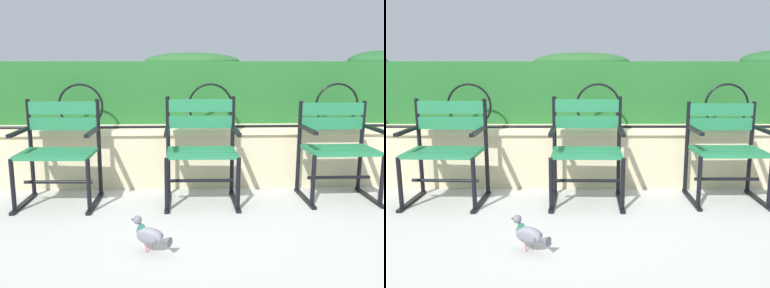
% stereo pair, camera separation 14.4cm
% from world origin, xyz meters
% --- Properties ---
extents(ground_plane, '(60.00, 60.00, 0.00)m').
position_xyz_m(ground_plane, '(0.00, 0.00, 0.00)').
color(ground_plane, '#B7B5AF').
extents(stone_wall, '(8.44, 0.41, 0.57)m').
position_xyz_m(stone_wall, '(0.00, 0.90, 0.29)').
color(stone_wall, beige).
rests_on(stone_wall, ground).
extents(iron_arch_fence, '(7.88, 0.02, 0.42)m').
position_xyz_m(iron_arch_fence, '(-0.33, 0.83, 0.74)').
color(iron_arch_fence, black).
rests_on(iron_arch_fence, stone_wall).
extents(hedge_row, '(8.27, 0.70, 0.73)m').
position_xyz_m(hedge_row, '(-0.01, 1.43, 0.90)').
color(hedge_row, '#236028').
rests_on(hedge_row, stone_wall).
extents(park_chair_left, '(0.66, 0.54, 0.87)m').
position_xyz_m(park_chair_left, '(-1.11, 0.40, 0.47)').
color(park_chair_left, '#237547').
rests_on(park_chair_left, ground).
extents(park_chair_centre, '(0.62, 0.53, 0.89)m').
position_xyz_m(park_chair_centre, '(0.09, 0.39, 0.47)').
color(park_chair_centre, '#237547').
rests_on(park_chair_centre, ground).
extents(park_chair_right, '(0.62, 0.52, 0.84)m').
position_xyz_m(park_chair_right, '(1.28, 0.44, 0.46)').
color(park_chair_right, '#237547').
rests_on(park_chair_right, ground).
extents(pigeon_far_side, '(0.26, 0.20, 0.22)m').
position_xyz_m(pigeon_far_side, '(-0.30, -0.60, 0.11)').
color(pigeon_far_side, gray).
rests_on(pigeon_far_side, ground).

